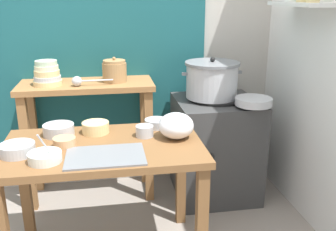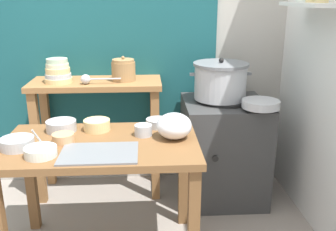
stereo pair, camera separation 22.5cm
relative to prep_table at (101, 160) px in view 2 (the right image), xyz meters
The scene contains 18 objects.
wall_back 1.25m from the prep_table, 84.28° to the left, with size 4.40×0.12×2.60m.
prep_table is the anchor object (origin of this frame).
back_shelf_table 0.78m from the prep_table, 97.77° to the left, with size 0.96×0.40×0.90m.
stove_block 1.08m from the prep_table, 37.08° to the left, with size 0.60×0.61×0.78m.
steamer_pot 1.08m from the prep_table, 39.30° to the left, with size 0.45×0.40×0.30m.
clay_pot 0.86m from the prep_table, 82.46° to the left, with size 0.17×0.17×0.18m.
bowl_stack_enamel 0.90m from the prep_table, 116.56° to the left, with size 0.20×0.20×0.17m.
ladle 0.76m from the prep_table, 102.74° to the left, with size 0.28×0.07×0.07m.
serving_tray 0.21m from the prep_table, 85.45° to the right, with size 0.40×0.28×0.01m, color slate.
plastic_bag 0.46m from the prep_table, ahead, with size 0.20×0.22×0.15m, color white.
wide_pan 1.13m from the prep_table, 21.53° to the left, with size 0.25×0.25×0.05m, color #B7BABF.
prep_bowl_0 0.25m from the prep_table, 101.23° to the left, with size 0.16×0.16×0.07m.
prep_bowl_1 0.35m from the prep_table, 142.31° to the left, with size 0.18×0.18×0.06m.
prep_bowl_2 0.43m from the prep_table, 35.39° to the left, with size 0.14×0.14×0.05m.
prep_bowl_3 0.46m from the prep_table, behind, with size 0.18×0.18×0.06m.
prep_bowl_4 0.25m from the prep_table, behind, with size 0.12×0.12×0.05m.
prep_bowl_5 0.30m from the prep_table, 20.10° to the left, with size 0.10×0.10×0.06m.
prep_bowl_6 0.36m from the prep_table, 147.51° to the right, with size 0.16×0.16×0.16m.
Camera 2 is at (0.24, -1.93, 1.51)m, focal length 40.50 mm.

